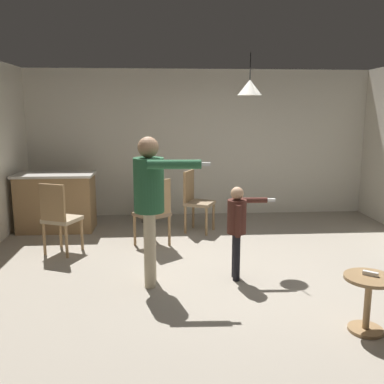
% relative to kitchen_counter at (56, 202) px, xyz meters
% --- Properties ---
extents(ground, '(7.68, 7.68, 0.00)m').
position_rel_kitchen_counter_xyz_m(ground, '(2.45, -2.19, -0.48)').
color(ground, '#9E9384').
extents(wall_back, '(6.40, 0.10, 2.70)m').
position_rel_kitchen_counter_xyz_m(wall_back, '(2.45, 1.01, 0.87)').
color(wall_back, silver).
rests_on(wall_back, ground).
extents(kitchen_counter, '(1.26, 0.66, 0.95)m').
position_rel_kitchen_counter_xyz_m(kitchen_counter, '(0.00, 0.00, 0.00)').
color(kitchen_counter, '#99754C').
rests_on(kitchen_counter, ground).
extents(side_table_by_couch, '(0.44, 0.44, 0.52)m').
position_rel_kitchen_counter_xyz_m(side_table_by_couch, '(3.56, -3.56, -0.15)').
color(side_table_by_couch, '#99754C').
rests_on(side_table_by_couch, ground).
extents(person_adult, '(0.82, 0.51, 1.68)m').
position_rel_kitchen_counter_xyz_m(person_adult, '(1.62, -2.36, 0.56)').
color(person_adult, tan).
rests_on(person_adult, ground).
extents(person_child, '(0.58, 0.32, 1.10)m').
position_rel_kitchen_counter_xyz_m(person_child, '(2.61, -2.27, 0.21)').
color(person_child, black).
rests_on(person_child, ground).
extents(dining_chair_by_counter, '(0.59, 0.59, 1.00)m').
position_rel_kitchen_counter_xyz_m(dining_chair_by_counter, '(1.64, -1.00, 0.07)').
color(dining_chair_by_counter, '#99754C').
rests_on(dining_chair_by_counter, ground).
extents(dining_chair_near_wall, '(0.55, 0.55, 1.00)m').
position_rel_kitchen_counter_xyz_m(dining_chair_near_wall, '(0.33, -1.24, 0.07)').
color(dining_chair_near_wall, '#99754C').
rests_on(dining_chair_near_wall, ground).
extents(dining_chair_centre_back, '(0.56, 0.56, 1.00)m').
position_rel_kitchen_counter_xyz_m(dining_chair_centre_back, '(2.28, -0.23, 0.07)').
color(dining_chair_centre_back, '#99754C').
rests_on(dining_chair_centre_back, ground).
extents(potted_plant_corner, '(0.46, 0.46, 0.70)m').
position_rel_kitchen_counter_xyz_m(potted_plant_corner, '(1.50, 0.41, -0.09)').
color(potted_plant_corner, '#4C4742').
rests_on(potted_plant_corner, ground).
extents(spare_remote_on_table, '(0.12, 0.11, 0.04)m').
position_rel_kitchen_counter_xyz_m(spare_remote_on_table, '(3.58, -3.54, 0.06)').
color(spare_remote_on_table, white).
rests_on(spare_remote_on_table, side_table_by_couch).
extents(ceiling_light_pendant, '(0.32, 0.32, 0.55)m').
position_rel_kitchen_counter_xyz_m(ceiling_light_pendant, '(2.91, -1.33, 1.77)').
color(ceiling_light_pendant, silver).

